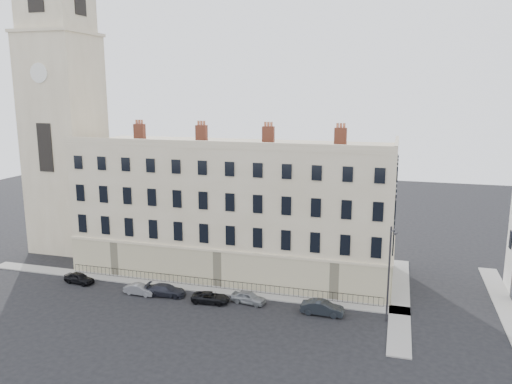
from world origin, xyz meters
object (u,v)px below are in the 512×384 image
(car_b, at_px, (140,289))
(streetlamp, at_px, (389,270))
(car_c, at_px, (166,290))
(car_f, at_px, (322,308))
(car_e, at_px, (249,297))
(car_a, at_px, (79,278))
(car_d, at_px, (211,298))

(car_b, distance_m, streetlamp, 25.33)
(car_c, xyz_separation_m, car_f, (16.26, 0.04, 0.07))
(car_b, height_order, car_c, car_c)
(car_e, distance_m, car_f, 7.50)
(car_a, height_order, car_e, car_e)
(car_e, height_order, car_f, car_f)
(car_f, bearing_deg, car_c, 91.28)
(car_b, bearing_deg, car_d, -86.95)
(car_c, height_order, car_f, car_f)
(streetlamp, bearing_deg, car_f, -163.43)
(car_b, xyz_separation_m, car_c, (2.74, 0.48, 0.05))
(car_f, bearing_deg, streetlamp, -86.84)
(car_f, distance_m, streetlamp, 7.34)
(car_d, relative_size, streetlamp, 0.42)
(car_c, bearing_deg, car_d, -98.03)
(streetlamp, bearing_deg, car_c, -164.80)
(car_c, relative_size, car_d, 1.09)
(car_a, bearing_deg, car_c, -84.47)
(car_a, xyz_separation_m, car_d, (15.82, -0.83, -0.07))
(car_b, height_order, car_f, car_f)
(car_a, xyz_separation_m, car_f, (27.01, -0.44, 0.07))
(car_f, relative_size, streetlamp, 0.45)
(car_f, bearing_deg, car_a, 90.21)
(car_a, bearing_deg, car_d, -84.90)
(car_d, height_order, streetlamp, streetlamp)
(car_d, bearing_deg, streetlamp, -92.62)
(car_a, xyz_separation_m, car_e, (19.53, 0.09, 0.01))
(car_e, bearing_deg, car_f, -85.46)
(car_d, xyz_separation_m, car_f, (11.19, 0.38, 0.14))
(car_d, xyz_separation_m, car_e, (3.71, 0.92, 0.07))
(car_a, distance_m, car_d, 15.85)
(car_c, bearing_deg, car_b, 95.77)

